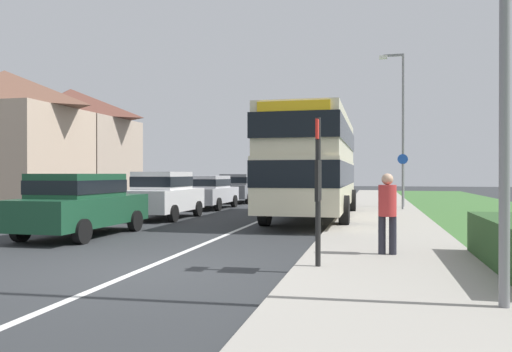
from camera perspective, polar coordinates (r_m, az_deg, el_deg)
The scene contains 13 objects.
ground_plane at distance 8.87m, azimuth -13.28°, elevation -10.56°, with size 120.00×120.00×0.00m, color #2D3033.
lane_marking_centre at distance 16.35m, azimuth -0.57°, elevation -5.56°, with size 0.14×60.00×0.01m, color silver.
pavement_near_side at distance 13.88m, azimuth 14.55°, elevation -6.38°, with size 3.20×68.00×0.12m, color #9E998E.
double_decker_bus at distance 18.26m, azimuth 6.64°, elevation 1.76°, with size 2.80×9.73×3.70m.
parked_car_dark_green at distance 13.97m, azimuth -19.42°, elevation -2.83°, with size 1.88×4.34×1.66m.
parked_car_white at distance 18.63m, azimuth -10.48°, elevation -1.95°, with size 1.87×3.93×1.73m.
parked_car_silver at distance 23.62m, azimuth -5.48°, elevation -1.66°, with size 1.94×4.25×1.57m.
parked_car_grey at distance 28.70m, azimuth -1.96°, elevation -1.25°, with size 1.92×4.22×1.64m.
pedestrian_at_stop at distance 9.87m, azimuth 14.82°, elevation -3.75°, with size 0.34×0.34×1.67m.
bus_stop_sign at distance 8.36m, azimuth 7.13°, elevation -0.59°, with size 0.09×0.52×2.60m.
cycle_route_sign at distance 22.55m, azimuth 16.46°, elevation -0.35°, with size 0.44×0.08×2.52m.
street_lamp_mid at distance 24.19m, azimuth 16.26°, elevation 6.19°, with size 1.14×0.20×7.23m.
house_terrace_far_side at distance 32.99m, azimuth -23.43°, elevation 3.72°, with size 7.55×12.10×7.33m.
Camera 1 is at (3.90, -7.79, 1.67)m, focal length 34.91 mm.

